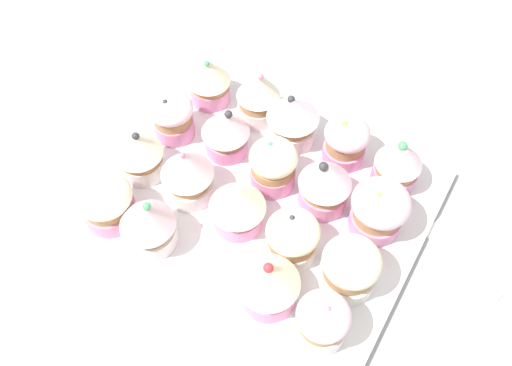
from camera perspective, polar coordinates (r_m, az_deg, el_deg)
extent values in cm
cube|color=#9E9EA3|center=(65.69, 0.00, -2.77)|extent=(180.00, 180.00, 3.00)
cube|color=silver|center=(63.90, 0.00, -1.80)|extent=(39.54, 32.59, 1.20)
cylinder|color=pink|center=(63.31, -15.69, -2.98)|extent=(6.16, 6.16, 2.35)
cylinder|color=#AD7F51|center=(61.90, -16.05, -2.16)|extent=(5.58, 5.58, 1.08)
ellipsoid|color=#F4EDC6|center=(60.62, -16.39, -1.37)|extent=(6.44, 6.44, 3.44)
cylinder|color=white|center=(60.57, -11.35, -5.58)|extent=(5.77, 5.77, 2.40)
cylinder|color=#AD7F51|center=(58.94, -11.65, -4.71)|extent=(5.09, 5.09, 1.38)
cone|color=silver|center=(56.75, -12.09, -3.44)|extent=(6.26, 6.26, 3.77)
sphere|color=#4CB266|center=(55.18, -11.89, -2.52)|extent=(0.91, 0.91, 0.91)
cylinder|color=pink|center=(56.36, 1.35, -11.83)|extent=(6.15, 6.15, 2.64)
cylinder|color=#AD7F51|center=(54.62, 1.38, -11.09)|extent=(5.51, 5.51, 1.13)
cone|color=#F4EDC6|center=(52.59, 1.43, -10.16)|extent=(6.64, 6.64, 3.30)
sphere|color=red|center=(51.31, 1.36, -9.29)|extent=(1.08, 1.08, 1.08)
cylinder|color=white|center=(55.44, 7.05, -15.46)|extent=(5.33, 5.33, 2.59)
cylinder|color=#AD7F51|center=(53.64, 7.26, -14.81)|extent=(4.80, 4.80, 1.22)
ellipsoid|color=silver|center=(52.19, 7.45, -14.25)|extent=(5.47, 5.47, 3.13)
sphere|color=pink|center=(50.91, 7.88, -13.50)|extent=(0.64, 0.64, 0.64)
cylinder|color=white|center=(66.01, -12.34, 1.97)|extent=(5.49, 5.49, 2.60)
cylinder|color=#AD7F51|center=(64.55, -12.63, 2.94)|extent=(5.26, 5.26, 1.13)
cone|color=#F4EDC6|center=(62.91, -12.98, 4.09)|extent=(5.92, 5.92, 3.10)
sphere|color=#333338|center=(61.91, -13.08, 5.03)|extent=(0.94, 0.94, 0.94)
cylinder|color=white|center=(63.20, -7.26, -0.38)|extent=(6.01, 6.01, 2.53)
cylinder|color=#AD7F51|center=(61.53, -7.46, 0.66)|extent=(5.36, 5.36, 1.52)
cone|color=silver|center=(59.37, -7.73, 2.12)|extent=(6.28, 6.28, 3.82)
sphere|color=pink|center=(57.84, -8.10, 3.02)|extent=(0.65, 0.65, 0.65)
cylinder|color=pink|center=(60.68, -2.02, -3.70)|extent=(5.90, 5.90, 2.25)
cylinder|color=#AD7F51|center=(59.23, -2.06, -2.88)|extent=(5.33, 5.33, 1.12)
cone|color=#F4EDC6|center=(57.44, -2.13, -1.80)|extent=(6.56, 6.56, 3.06)
cylinder|color=white|center=(58.88, 3.89, -6.92)|extent=(5.75, 5.75, 2.36)
cylinder|color=#AD7F51|center=(57.28, 3.99, -6.10)|extent=(5.42, 5.42, 1.24)
ellipsoid|color=#F4EDC6|center=(55.87, 4.09, -5.33)|extent=(5.94, 5.94, 3.28)
sphere|color=#333338|center=(54.90, 3.97, -3.84)|extent=(0.63, 0.63, 0.63)
cylinder|color=white|center=(58.08, 9.93, -10.02)|extent=(6.19, 6.19, 2.28)
cylinder|color=#AD7F51|center=(56.46, 10.20, -9.27)|extent=(5.57, 5.57, 1.33)
ellipsoid|color=#F4EDC6|center=(54.80, 10.48, -8.46)|extent=(6.27, 6.27, 3.95)
cylinder|color=pink|center=(69.17, -8.95, 6.12)|extent=(5.24, 5.24, 2.50)
cylinder|color=#AD7F51|center=(67.72, -9.16, 7.17)|extent=(4.83, 4.83, 1.36)
ellipsoid|color=silver|center=(66.53, -9.34, 8.07)|extent=(5.70, 5.70, 3.09)
sphere|color=#333338|center=(65.39, -9.94, 8.75)|extent=(0.65, 0.65, 0.65)
cylinder|color=pink|center=(66.75, -3.24, 4.30)|extent=(5.44, 5.44, 2.32)
cylinder|color=#AD7F51|center=(65.36, -3.32, 5.26)|extent=(4.86, 4.86, 1.24)
cone|color=silver|center=(63.67, -3.41, 6.51)|extent=(6.06, 6.06, 3.16)
sphere|color=#333338|center=(62.73, -3.05, 7.53)|extent=(1.03, 1.03, 1.03)
cylinder|color=pink|center=(63.50, 1.83, 0.81)|extent=(5.51, 5.51, 2.71)
cylinder|color=#AD7F51|center=(61.87, 1.87, 1.85)|extent=(5.28, 5.28, 1.28)
ellipsoid|color=#F4EDC6|center=(60.44, 1.92, 2.83)|extent=(5.74, 5.74, 3.77)
sphere|color=#4CB266|center=(59.24, 1.80, 4.16)|extent=(0.60, 0.60, 0.60)
cylinder|color=pink|center=(62.28, 7.29, -1.50)|extent=(5.74, 5.74, 2.73)
cylinder|color=#AD7F51|center=(60.50, 7.51, -0.42)|extent=(5.18, 5.18, 1.56)
cone|color=silver|center=(58.41, 7.78, 0.95)|extent=(6.20, 6.20, 3.52)
sphere|color=#333338|center=(57.00, 7.41, 1.80)|extent=(1.08, 1.08, 1.08)
cylinder|color=pink|center=(61.89, 12.86, -4.05)|extent=(5.96, 5.96, 2.29)
cylinder|color=#AD7F51|center=(60.27, 13.20, -3.15)|extent=(5.39, 5.39, 1.54)
ellipsoid|color=silver|center=(58.60, 13.57, -2.14)|extent=(6.61, 6.61, 4.14)
sphere|color=#EAD64C|center=(56.73, 13.39, -1.26)|extent=(0.64, 0.64, 0.64)
cylinder|color=pink|center=(72.69, -5.02, 9.87)|extent=(5.42, 5.42, 2.51)
cylinder|color=#AD7F51|center=(71.44, -5.13, 10.84)|extent=(5.20, 5.20, 1.00)
cone|color=#F4EDC6|center=(69.88, -5.27, 12.13)|extent=(5.79, 5.79, 3.46)
sphere|color=#4CB266|center=(68.53, -5.44, 12.91)|extent=(0.77, 0.77, 0.77)
cylinder|color=white|center=(70.16, 0.24, 7.98)|extent=(5.47, 5.47, 2.58)
cylinder|color=#AD7F51|center=(68.62, 0.25, 9.14)|extent=(5.11, 5.11, 1.59)
cone|color=#F4EDC6|center=(66.62, 0.26, 10.77)|extent=(5.65, 5.65, 3.94)
sphere|color=pink|center=(64.95, 0.49, 11.58)|extent=(0.83, 0.83, 0.83)
cylinder|color=white|center=(67.86, 3.93, 5.66)|extent=(6.11, 6.11, 2.67)
cylinder|color=#AD7F51|center=(66.27, 4.03, 6.80)|extent=(5.47, 5.47, 1.49)
cone|color=silver|center=(64.65, 4.14, 8.05)|extent=(6.69, 6.69, 2.84)
sphere|color=#333338|center=(64.02, 3.88, 9.15)|extent=(0.93, 0.93, 0.93)
cylinder|color=pink|center=(66.81, 9.52, 3.34)|extent=(5.30, 5.30, 2.20)
cylinder|color=#AD7F51|center=(65.35, 9.75, 4.33)|extent=(4.70, 4.70, 1.53)
ellipsoid|color=silver|center=(63.92, 9.98, 5.36)|extent=(5.56, 5.56, 3.66)
sphere|color=#EAD64C|center=(62.61, 9.72, 6.43)|extent=(0.81, 0.81, 0.81)
cylinder|color=pink|center=(65.63, 14.83, 0.76)|extent=(5.46, 5.46, 2.73)
cylinder|color=#AD7F51|center=(64.03, 15.22, 1.79)|extent=(5.03, 5.03, 1.33)
cone|color=silver|center=(62.27, 15.68, 3.01)|extent=(5.61, 5.61, 3.21)
sphere|color=#4CB266|center=(61.20, 15.78, 3.92)|extent=(1.11, 1.11, 1.11)
cube|color=white|center=(68.27, 24.89, -4.85)|extent=(15.07, 16.90, 0.60)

